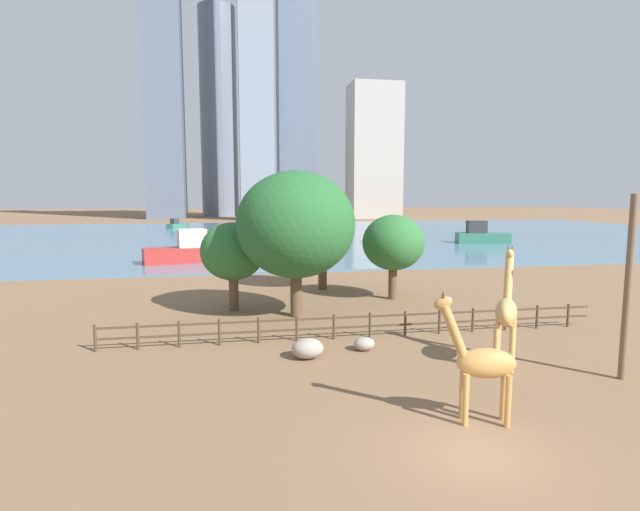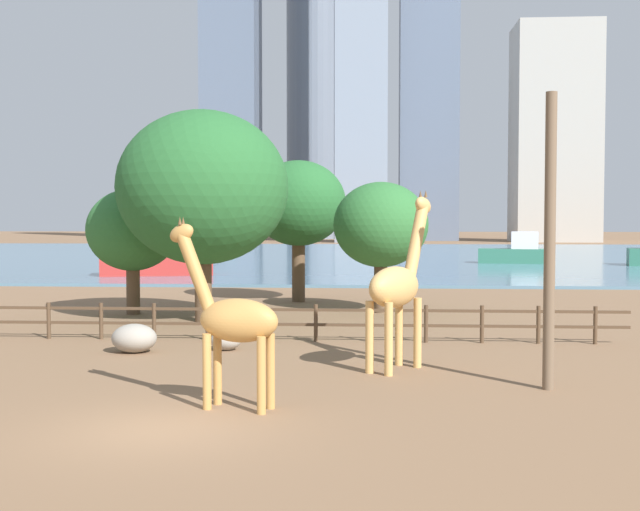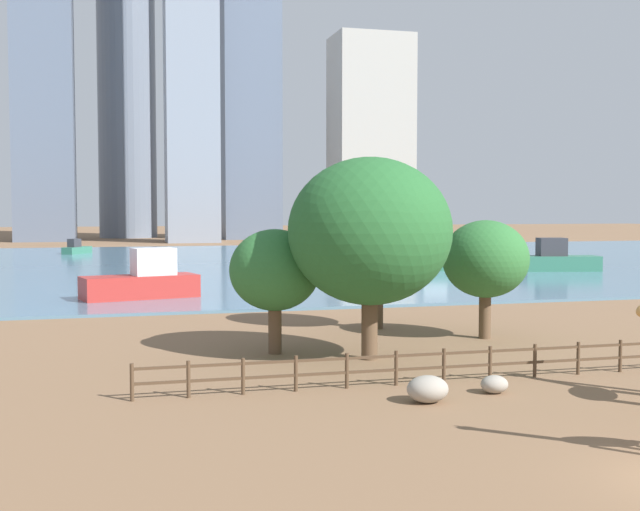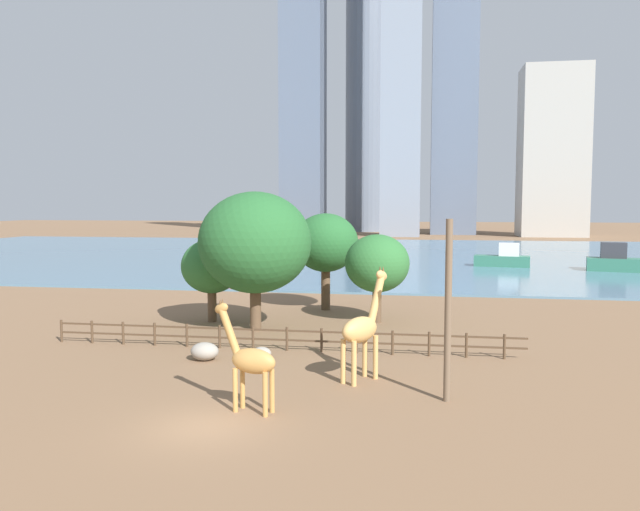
% 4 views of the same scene
% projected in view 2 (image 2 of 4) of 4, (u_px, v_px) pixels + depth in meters
% --- Properties ---
extents(ground_plane, '(400.00, 400.00, 0.00)m').
position_uv_depth(ground_plane, '(337.00, 256.00, 95.92)').
color(ground_plane, brown).
extents(harbor_water, '(180.00, 86.00, 0.20)m').
position_uv_depth(harbor_water, '(336.00, 256.00, 92.93)').
color(harbor_water, slate).
rests_on(harbor_water, ground).
extents(giraffe_tall, '(2.76, 1.22, 4.31)m').
position_uv_depth(giraffe_tall, '(232.00, 319.00, 17.92)').
color(giraffe_tall, '#C18C47').
rests_on(giraffe_tall, ground).
extents(giraffe_companion, '(2.23, 2.96, 5.12)m').
position_uv_depth(giraffe_companion, '(397.00, 286.00, 22.63)').
color(giraffe_companion, tan).
rests_on(giraffe_companion, ground).
extents(utility_pole, '(0.28, 0.28, 7.40)m').
position_uv_depth(utility_pole, '(550.00, 242.00, 19.88)').
color(utility_pole, brown).
rests_on(utility_pole, ground).
extents(boulder_near_fence, '(1.00, 0.86, 0.64)m').
position_uv_depth(boulder_near_fence, '(226.00, 340.00, 26.08)').
color(boulder_near_fence, gray).
rests_on(boulder_near_fence, ground).
extents(boulder_by_pole, '(1.44, 1.23, 0.92)m').
position_uv_depth(boulder_by_pole, '(134.00, 338.00, 25.59)').
color(boulder_by_pole, gray).
rests_on(boulder_by_pole, ground).
extents(enclosure_fence, '(26.12, 0.14, 1.30)m').
position_uv_depth(enclosure_fence, '(243.00, 319.00, 28.12)').
color(enclosure_fence, '#4C3826').
rests_on(enclosure_fence, ground).
extents(tree_left_large, '(4.10, 4.10, 5.65)m').
position_uv_depth(tree_left_large, '(133.00, 231.00, 35.92)').
color(tree_left_large, brown).
rests_on(tree_left_large, ground).
extents(tree_center_broad, '(4.35, 4.35, 5.99)m').
position_uv_depth(tree_center_broad, '(381.00, 225.00, 36.63)').
color(tree_center_broad, brown).
rests_on(tree_center_broad, ground).
extents(tree_right_tall, '(4.92, 4.92, 7.33)m').
position_uv_depth(tree_right_tall, '(298.00, 204.00, 41.37)').
color(tree_right_tall, brown).
rests_on(tree_right_tall, ground).
extents(tree_left_small, '(7.12, 7.12, 8.80)m').
position_uv_depth(tree_left_small, '(203.00, 188.00, 33.22)').
color(tree_left_small, brown).
rests_on(tree_left_small, ground).
extents(boat_sailboat, '(7.07, 3.51, 2.97)m').
position_uv_depth(boat_sailboat, '(517.00, 252.00, 75.08)').
color(boat_sailboat, '#337259').
rests_on(boat_sailboat, harbor_water).
extents(boat_tug, '(8.51, 4.76, 3.54)m').
position_uv_depth(boat_tug, '(160.00, 259.00, 59.07)').
color(boat_tug, '#B22D28').
rests_on(boat_tug, harbor_water).
extents(boat_barge, '(4.05, 4.96, 2.11)m').
position_uv_depth(boat_barge, '(221.00, 243.00, 118.08)').
color(boat_barge, '#337259').
rests_on(boat_barge, harbor_water).
extents(skyline_tower_needle, '(11.99, 9.65, 89.21)m').
position_uv_depth(skyline_tower_needle, '(429.00, 25.00, 165.96)').
color(skyline_tower_needle, slate).
rests_on(skyline_tower_needle, ground).
extents(skyline_block_central, '(11.52, 11.95, 99.05)m').
position_uv_depth(skyline_block_central, '(231.00, 5.00, 168.27)').
color(skyline_block_central, slate).
rests_on(skyline_block_central, ground).
extents(skyline_tower_glass, '(12.63, 12.63, 70.63)m').
position_uv_depth(skyline_tower_glass, '(314.00, 84.00, 183.16)').
color(skyline_tower_glass, slate).
rests_on(skyline_tower_glass, ground).
extents(skyline_block_right, '(16.00, 12.04, 42.35)m').
position_uv_depth(skyline_block_right, '(555.00, 134.00, 157.01)').
color(skyline_block_right, '#ADA89E').
rests_on(skyline_block_right, ground).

